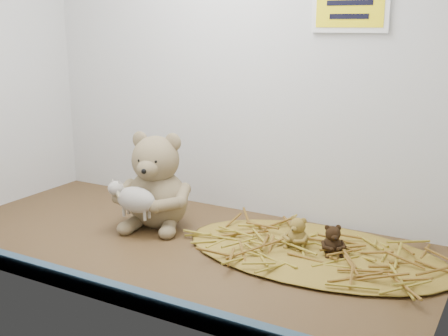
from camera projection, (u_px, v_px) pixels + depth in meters
The scene contains 8 objects.
alcove_shell at pixel (193, 48), 128.35cm from camera, with size 120.40×60.20×90.40cm.
front_rail at pixel (91, 285), 107.21cm from camera, with size 119.28×2.20×3.60cm, color #334D62.
straw_bed at pixel (314, 252), 126.09cm from camera, with size 61.27×35.57×1.19cm, color brown.
main_teddy at pixel (157, 180), 141.76cm from camera, with size 19.56×20.64×24.25cm, color #836D51, non-canonical shape.
toy_lamb at pixel (136, 200), 135.16cm from camera, with size 13.64×8.32×8.81cm, color #B7AFA4, non-canonical shape.
mini_teddy_tan at pixel (298, 231), 127.02cm from camera, with size 5.89×6.22×7.30cm, color olive, non-canonical shape.
mini_teddy_brown at pixel (333, 239), 123.10cm from camera, with size 5.51×5.82×6.84cm, color black, non-canonical shape.
wall_sign at pixel (350, 3), 128.85cm from camera, with size 16.00×1.20×11.00cm, color yellow.
Camera 1 is at (70.38, -101.92, 50.31)cm, focal length 45.00 mm.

